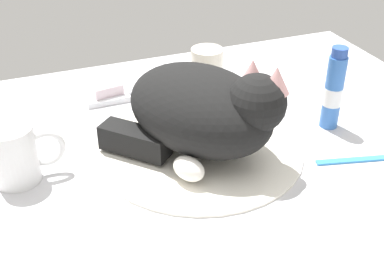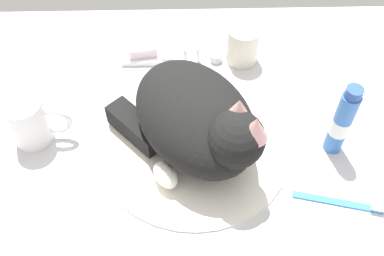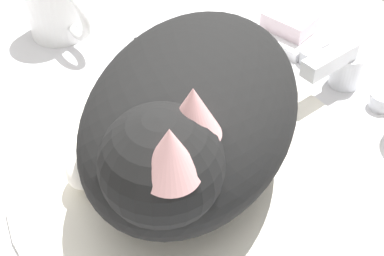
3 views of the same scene
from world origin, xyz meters
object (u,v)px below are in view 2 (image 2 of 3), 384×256
toothpaste_bottle (342,122)px  toothbrush (343,202)px  faucet (191,55)px  cat (198,120)px  coffee_mug (30,121)px  rinse_cup (243,45)px  soap_bar (142,49)px

toothpaste_bottle → toothbrush: toothpaste_bottle is taller
faucet → toothpaste_bottle: size_ratio=0.85×
cat → coffee_mug: 30.82cm
cat → rinse_cup: bearing=66.6°
toothbrush → soap_bar: bearing=133.5°
cat → soap_bar: size_ratio=5.35×
faucet → cat: bearing=-88.7°
rinse_cup → soap_bar: size_ratio=1.37×
cat → toothbrush: (24.50, -12.10, -7.98)cm
toothbrush → coffee_mug: bearing=164.2°
cat → rinse_cup: (10.47, 24.16, -4.36)cm
faucet → soap_bar: faucet is taller
toothpaste_bottle → toothbrush: size_ratio=1.05×
faucet → soap_bar: size_ratio=2.23×
faucet → coffee_mug: (-29.87, -19.56, 2.28)cm
coffee_mug → toothpaste_bottle: (55.61, -3.58, 2.55)cm
rinse_cup → toothpaste_bottle: 28.58cm
toothpaste_bottle → toothbrush: (-0.71, -11.99, -6.88)cm
faucet → toothbrush: faucet is taller
coffee_mug → soap_bar: size_ratio=1.93×
coffee_mug → cat: bearing=-6.5°
coffee_mug → toothpaste_bottle: size_ratio=0.74×
rinse_cup → toothpaste_bottle: toothpaste_bottle is taller
coffee_mug → toothbrush: 57.23cm
coffee_mug → toothpaste_bottle: 55.78cm
cat → toothbrush: bearing=-26.3°
toothpaste_bottle → rinse_cup: bearing=121.3°
cat → soap_bar: cat is taller
toothpaste_bottle → soap_bar: bearing=144.9°
faucet → coffee_mug: bearing=-146.8°
faucet → toothpaste_bottle: toothpaste_bottle is taller
cat → coffee_mug: size_ratio=2.77×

